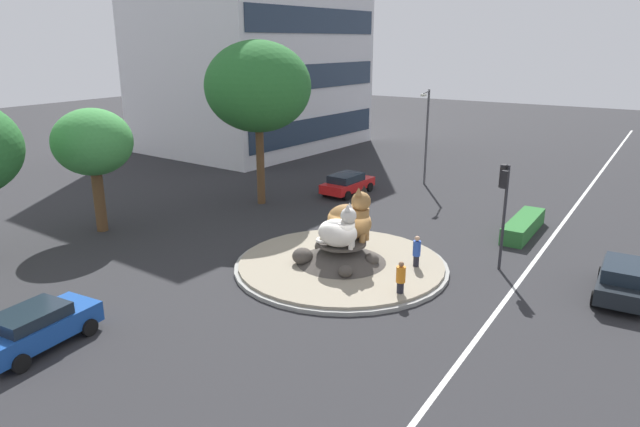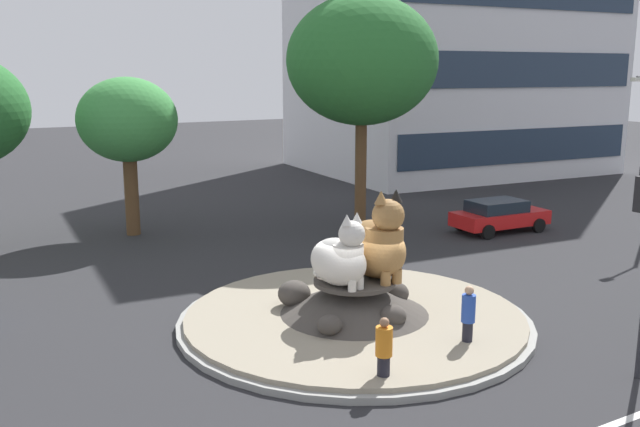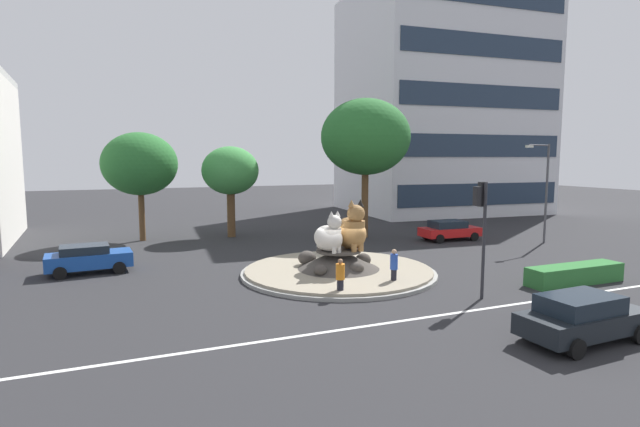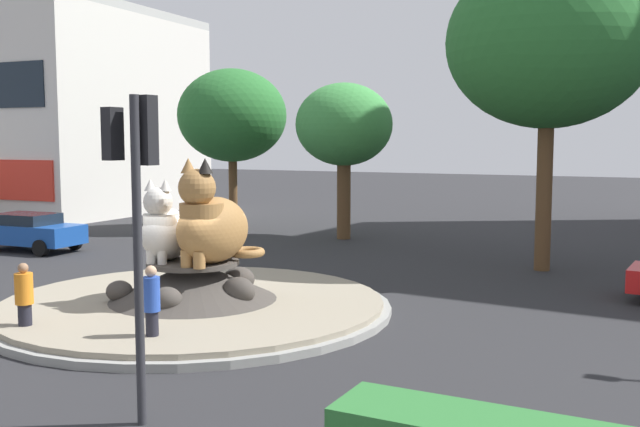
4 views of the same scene
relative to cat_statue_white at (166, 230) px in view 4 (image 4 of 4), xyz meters
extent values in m
plane|color=#28282B|center=(0.63, 0.28, -2.08)|extent=(160.00, 160.00, 0.00)
cylinder|color=gray|center=(0.63, 0.28, -1.99)|extent=(10.14, 10.14, 0.18)
cylinder|color=gray|center=(0.63, 0.28, -1.84)|extent=(9.73, 9.73, 0.13)
cone|color=#423D38|center=(0.63, 0.28, -1.27)|extent=(4.27, 4.27, 1.00)
cylinder|color=#423D38|center=(0.63, 0.28, -0.83)|extent=(2.35, 2.35, 0.12)
ellipsoid|color=#423D38|center=(2.04, 0.24, -1.42)|extent=(0.88, 0.68, 0.70)
ellipsoid|color=#423D38|center=(1.15, 1.59, -1.44)|extent=(0.84, 0.90, 0.67)
ellipsoid|color=#423D38|center=(-0.58, 1.67, -1.39)|extent=(0.97, 0.98, 0.78)
ellipsoid|color=#423D38|center=(-0.84, -0.82, -1.50)|extent=(0.68, 0.65, 0.54)
ellipsoid|color=#423D38|center=(0.96, -1.17, -1.47)|extent=(0.76, 0.68, 0.61)
ellipsoid|color=silver|center=(-0.03, 0.09, -0.11)|extent=(1.61, 2.07, 1.33)
cylinder|color=silver|center=(0.06, -0.26, 0.04)|extent=(1.06, 1.06, 0.83)
sphere|color=silver|center=(0.10, -0.39, 0.77)|extent=(0.73, 0.73, 0.73)
torus|color=silver|center=(0.05, 0.89, -0.64)|extent=(0.83, 0.83, 0.17)
cone|color=silver|center=(0.29, -0.33, 1.19)|extent=(0.37, 0.37, 0.30)
cone|color=silver|center=(-0.09, -0.44, 1.19)|extent=(0.37, 0.37, 0.30)
cylinder|color=silver|center=(0.29, -0.51, -0.61)|extent=(0.23, 0.23, 0.33)
cylinder|color=silver|center=(0.00, -0.59, -0.61)|extent=(0.23, 0.23, 0.33)
ellipsoid|color=#9E703D|center=(1.30, 0.25, 0.06)|extent=(1.47, 2.29, 1.66)
cylinder|color=#9E703D|center=(1.30, -0.21, 0.25)|extent=(1.09, 1.09, 1.04)
sphere|color=#9E703D|center=(1.29, -0.37, 1.15)|extent=(0.91, 0.91, 0.91)
torus|color=#9E703D|center=(1.68, 1.18, -0.61)|extent=(1.02, 1.02, 0.21)
cone|color=black|center=(1.55, -0.38, 1.68)|extent=(0.38, 0.38, 0.37)
cone|color=#9E703D|center=(1.04, -0.37, 1.68)|extent=(0.38, 0.38, 0.37)
cylinder|color=#9E703D|center=(1.48, -0.58, -0.56)|extent=(0.29, 0.29, 0.42)
cylinder|color=#9E703D|center=(1.10, -0.58, -0.56)|extent=(0.29, 0.29, 0.42)
cylinder|color=#2D2D33|center=(4.51, -6.13, 0.43)|extent=(0.14, 0.14, 5.03)
cube|color=black|center=(4.52, -5.91, 2.43)|extent=(0.33, 0.25, 1.05)
sphere|color=#360606|center=(4.52, -5.83, 2.74)|extent=(0.18, 0.18, 0.18)
sphere|color=orange|center=(4.52, -5.83, 2.43)|extent=(0.18, 0.18, 0.18)
sphere|color=black|center=(4.52, -5.83, 2.11)|extent=(0.18, 0.18, 0.18)
cube|color=black|center=(4.06, -6.12, 2.37)|extent=(0.21, 0.29, 0.80)
cube|color=silver|center=(-27.40, 18.39, 3.77)|extent=(21.75, 15.04, 11.70)
cube|color=#B2B2AD|center=(-27.40, 18.39, 9.86)|extent=(21.75, 15.04, 0.50)
cylinder|color=brown|center=(-1.89, 14.59, -0.40)|extent=(0.61, 0.61, 3.38)
ellipsoid|color=#3D8E42|center=(-1.89, 14.59, 3.01)|extent=(4.30, 4.30, 3.65)
cylinder|color=brown|center=(-8.32, 15.32, -0.34)|extent=(0.43, 0.43, 3.48)
ellipsoid|color=#286B2D|center=(-8.32, 15.32, 3.54)|extent=(5.34, 5.34, 4.54)
cylinder|color=brown|center=(7.49, 10.48, 0.38)|extent=(0.52, 0.52, 4.93)
ellipsoid|color=#286B2D|center=(7.49, 10.48, 5.53)|extent=(6.71, 6.71, 5.70)
cylinder|color=black|center=(-1.04, -3.56, -1.69)|extent=(0.29, 0.29, 0.79)
cylinder|color=orange|center=(-1.04, -3.56, -0.95)|extent=(0.39, 0.39, 0.69)
sphere|color=#936B4C|center=(-1.04, -3.56, -0.50)|extent=(0.23, 0.23, 0.23)
cylinder|color=black|center=(2.02, -2.95, -1.67)|extent=(0.27, 0.27, 0.83)
cylinder|color=#284CB2|center=(2.02, -2.95, -0.89)|extent=(0.36, 0.36, 0.72)
sphere|color=tan|center=(2.02, -2.95, -0.41)|extent=(0.24, 0.24, 0.24)
cube|color=#19479E|center=(-11.39, 5.58, -1.39)|extent=(4.31, 2.16, 0.75)
cube|color=#19232D|center=(-11.60, 5.56, -0.80)|extent=(2.46, 1.80, 0.43)
cylinder|color=black|center=(-10.09, 6.61, -1.76)|extent=(0.65, 0.27, 0.64)
cylinder|color=black|center=(-9.94, 4.76, -1.76)|extent=(0.65, 0.27, 0.64)
cylinder|color=black|center=(-12.84, 6.40, -1.76)|extent=(0.65, 0.27, 0.64)
camera|label=1|loc=(-21.18, -12.45, 8.32)|focal=31.97mm
camera|label=2|loc=(-9.64, -15.62, 5.04)|focal=38.79mm
camera|label=3|loc=(-9.79, -22.47, 3.96)|focal=27.46mm
camera|label=4|loc=(11.88, -14.43, 2.26)|focal=40.54mm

